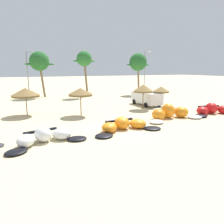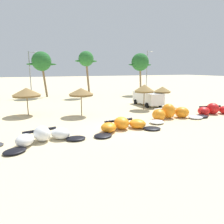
# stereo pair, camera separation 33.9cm
# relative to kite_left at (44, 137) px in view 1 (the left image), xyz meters

# --- Properties ---
(ground_plane) EXTENTS (260.00, 260.00, 0.00)m
(ground_plane) POSITION_rel_kite_left_xyz_m (6.21, 1.18, -0.42)
(ground_plane) COLOR beige
(kite_left) EXTENTS (5.67, 3.24, 1.09)m
(kite_left) POSITION_rel_kite_left_xyz_m (0.00, 0.00, 0.00)
(kite_left) COLOR black
(kite_left) RESTS_ON ground
(kite_left_of_center) EXTENTS (6.28, 2.92, 1.04)m
(kite_left_of_center) POSITION_rel_kite_left_xyz_m (6.42, 0.43, -0.02)
(kite_left_of_center) COLOR black
(kite_left_of_center) RESTS_ON ground
(kite_center) EXTENTS (6.62, 2.95, 1.50)m
(kite_center) POSITION_rel_kite_left_xyz_m (12.66, 2.08, 0.16)
(kite_center) COLOR white
(kite_center) RESTS_ON ground
(kite_right_of_center) EXTENTS (6.23, 3.51, 1.25)m
(kite_right_of_center) POSITION_rel_kite_left_xyz_m (18.53, 1.74, 0.06)
(kite_right_of_center) COLOR black
(kite_right_of_center) RESTS_ON ground
(beach_umbrella_near_van) EXTENTS (3.02, 3.02, 3.03)m
(beach_umbrella_near_van) POSITION_rel_kite_left_xyz_m (-0.63, 9.82, 2.12)
(beach_umbrella_near_van) COLOR brown
(beach_umbrella_near_van) RESTS_ON ground
(beach_umbrella_middle) EXTENTS (2.66, 2.66, 3.02)m
(beach_umbrella_middle) POSITION_rel_kite_left_xyz_m (4.74, 7.25, 2.18)
(beach_umbrella_middle) COLOR brown
(beach_umbrella_middle) RESTS_ON ground
(beach_umbrella_near_palms) EXTENTS (2.48, 2.48, 3.14)m
(beach_umbrella_near_palms) POSITION_rel_kite_left_xyz_m (12.89, 7.55, 2.23)
(beach_umbrella_near_palms) COLOR brown
(beach_umbrella_near_palms) RESTS_ON ground
(beach_umbrella_outermost) EXTENTS (2.23, 2.23, 2.71)m
(beach_umbrella_outermost) POSITION_rel_kite_left_xyz_m (16.30, 8.37, 1.87)
(beach_umbrella_outermost) COLOR brown
(beach_umbrella_outermost) RESTS_ON ground
(parked_van) EXTENTS (2.41, 5.13, 1.84)m
(parked_van) POSITION_rel_kite_left_xyz_m (14.95, 9.95, 0.67)
(parked_van) COLOR white
(parked_van) RESTS_ON ground
(palm_left_of_gap) EXTENTS (5.10, 3.40, 8.06)m
(palm_left_of_gap) POSITION_rel_kite_left_xyz_m (2.59, 25.03, 5.86)
(palm_left_of_gap) COLOR brown
(palm_left_of_gap) RESTS_ON ground
(palm_center_left) EXTENTS (4.04, 2.70, 8.16)m
(palm_center_left) POSITION_rel_kite_left_xyz_m (9.91, 22.20, 6.23)
(palm_center_left) COLOR brown
(palm_center_left) RESTS_ON ground
(palm_center_right) EXTENTS (5.11, 3.41, 8.05)m
(palm_center_right) POSITION_rel_kite_left_xyz_m (20.66, 21.53, 5.85)
(palm_center_right) COLOR #7F6647
(palm_center_right) RESTS_ON ground
(lamppost_west) EXTENTS (1.64, 0.24, 8.07)m
(lamppost_west) POSITION_rel_kite_left_xyz_m (0.71, 26.13, 4.13)
(lamppost_west) COLOR gray
(lamppost_west) RESTS_ON ground
(lamppost_west_center) EXTENTS (1.51, 0.24, 8.82)m
(lamppost_west_center) POSITION_rel_kite_left_xyz_m (24.02, 24.09, 4.49)
(lamppost_west_center) COLOR gray
(lamppost_west_center) RESTS_ON ground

